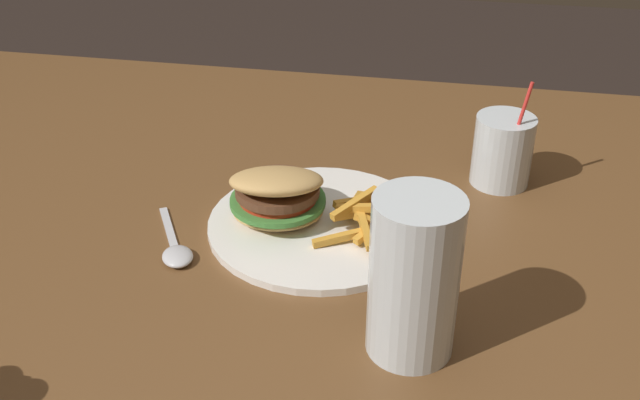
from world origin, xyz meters
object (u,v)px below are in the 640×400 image
(beer_glass, at_px, (414,281))
(juice_glass, at_px, (502,152))
(spoon, at_px, (176,253))
(meal_plate_near, at_px, (303,209))

(beer_glass, xyz_separation_m, juice_glass, (-0.10, -0.37, -0.04))
(juice_glass, bearing_deg, spoon, 34.03)
(beer_glass, relative_size, juice_glass, 1.11)
(beer_glass, height_order, spoon, beer_glass)
(spoon, bearing_deg, beer_glass, 40.80)
(meal_plate_near, distance_m, beer_glass, 0.26)
(meal_plate_near, xyz_separation_m, beer_glass, (-0.15, 0.20, 0.06))
(beer_glass, distance_m, spoon, 0.32)
(spoon, bearing_deg, juice_glass, 94.87)
(meal_plate_near, height_order, spoon, meal_plate_near)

